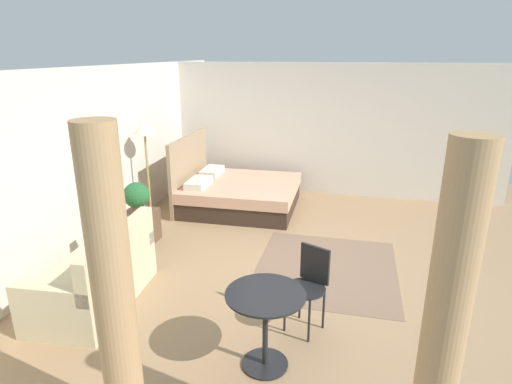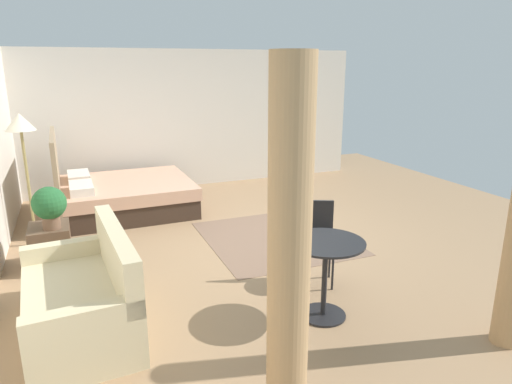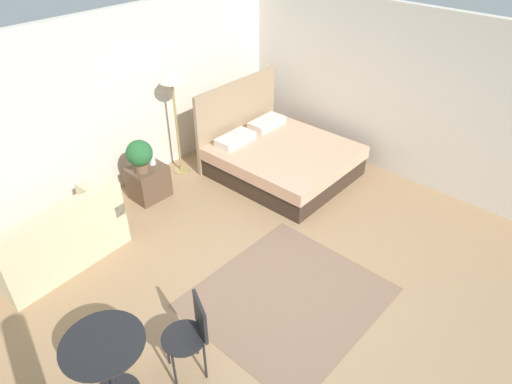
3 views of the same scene
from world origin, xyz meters
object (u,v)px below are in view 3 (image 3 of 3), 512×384
(couch, at_px, (56,241))
(potted_plant, at_px, (140,155))
(nightstand, at_px, (149,182))
(floor_lamp, at_px, (172,83))
(balcony_table, at_px, (107,360))
(cafe_chair_near_window, at_px, (192,331))
(vase, at_px, (152,158))
(bed, at_px, (279,157))

(couch, bearing_deg, potted_plant, 9.95)
(couch, xyz_separation_m, nightstand, (1.57, 0.30, -0.05))
(potted_plant, xyz_separation_m, floor_lamp, (0.87, 0.26, 0.70))
(couch, distance_m, balcony_table, 2.14)
(nightstand, xyz_separation_m, cafe_chair_near_window, (-1.47, -2.66, 0.29))
(vase, xyz_separation_m, floor_lamp, (0.65, 0.20, 0.88))
(balcony_table, bearing_deg, vase, 46.29)
(floor_lamp, distance_m, balcony_table, 3.99)
(couch, distance_m, nightstand, 1.60)
(bed, distance_m, floor_lamp, 1.96)
(potted_plant, height_order, vase, potted_plant)
(bed, xyz_separation_m, floor_lamp, (-1.02, 1.19, 1.18))
(potted_plant, xyz_separation_m, balcony_table, (-2.04, -2.31, -0.24))
(nightstand, height_order, vase, vase)
(vase, bearing_deg, balcony_table, -133.71)
(bed, xyz_separation_m, balcony_table, (-3.93, -1.37, 0.24))
(bed, distance_m, couch, 3.43)
(potted_plant, relative_size, balcony_table, 0.65)
(bed, bearing_deg, cafe_chair_near_window, -152.67)
(couch, bearing_deg, balcony_table, -105.54)
(cafe_chair_near_window, bearing_deg, balcony_table, 155.22)
(nightstand, bearing_deg, couch, -169.09)
(potted_plant, height_order, balcony_table, potted_plant)
(bed, relative_size, vase, 10.27)
(bed, relative_size, floor_lamp, 1.19)
(balcony_table, bearing_deg, potted_plant, 48.49)
(couch, height_order, potted_plant, potted_plant)
(nightstand, bearing_deg, balcony_table, -132.33)
(cafe_chair_near_window, bearing_deg, floor_lamp, 52.11)
(potted_plant, xyz_separation_m, cafe_chair_near_window, (-1.37, -2.62, -0.23))
(balcony_table, bearing_deg, cafe_chair_near_window, -24.78)
(nightstand, bearing_deg, vase, 7.05)
(nightstand, relative_size, vase, 2.58)
(bed, xyz_separation_m, couch, (-3.36, 0.68, 0.01))
(balcony_table, bearing_deg, floor_lamp, 41.36)
(potted_plant, relative_size, cafe_chair_near_window, 0.55)
(nightstand, relative_size, floor_lamp, 0.30)
(couch, distance_m, cafe_chair_near_window, 2.37)
(vase, bearing_deg, nightstand, -172.95)
(floor_lamp, relative_size, cafe_chair_near_window, 1.95)
(couch, xyz_separation_m, potted_plant, (1.47, 0.26, 0.47))
(nightstand, bearing_deg, bed, -28.73)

